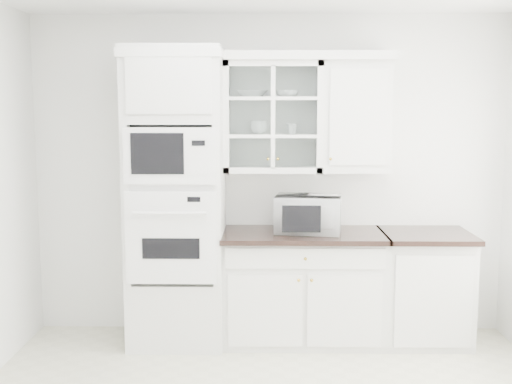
{
  "coord_description": "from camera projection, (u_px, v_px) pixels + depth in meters",
  "views": [
    {
      "loc": [
        -0.03,
        -3.71,
        1.93
      ],
      "look_at": [
        -0.1,
        1.05,
        1.3
      ],
      "focal_mm": 45.0,
      "sensor_mm": 36.0,
      "label": 1
    }
  ],
  "objects": [
    {
      "name": "bowl_a",
      "position": [
        253.0,
        94.0,
        5.23
      ],
      "size": [
        0.3,
        0.3,
        0.06
      ],
      "primitive_type": "imported",
      "rotation": [
        0.0,
        0.0,
        -0.28
      ],
      "color": "white",
      "rests_on": "upper_cabinet_glass"
    },
    {
      "name": "base_cabinet_run",
      "position": [
        303.0,
        286.0,
        5.3
      ],
      "size": [
        1.32,
        0.67,
        0.92
      ],
      "color": "silver",
      "rests_on": "ground"
    },
    {
      "name": "cup_a",
      "position": [
        259.0,
        127.0,
        5.26
      ],
      "size": [
        0.16,
        0.16,
        0.11
      ],
      "primitive_type": "imported",
      "rotation": [
        0.0,
        0.0,
        -0.18
      ],
      "color": "white",
      "rests_on": "upper_cabinet_glass"
    },
    {
      "name": "upper_cabinet_glass",
      "position": [
        273.0,
        117.0,
        5.25
      ],
      "size": [
        0.8,
        0.33,
        0.9
      ],
      "color": "silver",
      "rests_on": "room_shell"
    },
    {
      "name": "upper_cabinet_solid",
      "position": [
        355.0,
        117.0,
        5.24
      ],
      "size": [
        0.55,
        0.33,
        0.9
      ],
      "primitive_type": "cube",
      "color": "silver",
      "rests_on": "room_shell"
    },
    {
      "name": "room_shell",
      "position": [
        270.0,
        131.0,
        4.12
      ],
      "size": [
        4.0,
        3.5,
        2.7
      ],
      "color": "white",
      "rests_on": "ground"
    },
    {
      "name": "cup_b",
      "position": [
        292.0,
        129.0,
        5.26
      ],
      "size": [
        0.12,
        0.12,
        0.09
      ],
      "primitive_type": "imported",
      "rotation": [
        0.0,
        0.0,
        0.23
      ],
      "color": "white",
      "rests_on": "upper_cabinet_glass"
    },
    {
      "name": "extra_base_cabinet",
      "position": [
        424.0,
        287.0,
        5.28
      ],
      "size": [
        0.72,
        0.67,
        0.92
      ],
      "color": "silver",
      "rests_on": "ground"
    },
    {
      "name": "bowl_b",
      "position": [
        287.0,
        94.0,
        5.23
      ],
      "size": [
        0.2,
        0.2,
        0.06
      ],
      "primitive_type": "imported",
      "rotation": [
        0.0,
        0.0,
        -0.11
      ],
      "color": "white",
      "rests_on": "upper_cabinet_glass"
    },
    {
      "name": "crown_molding",
      "position": [
        260.0,
        57.0,
        5.17
      ],
      "size": [
        2.14,
        0.38,
        0.07
      ],
      "primitive_type": "cube",
      "color": "white",
      "rests_on": "room_shell"
    },
    {
      "name": "countertop_microwave",
      "position": [
        308.0,
        213.0,
        5.22
      ],
      "size": [
        0.58,
        0.51,
        0.3
      ],
      "primitive_type": "imported",
      "rotation": [
        0.0,
        0.0,
        2.99
      ],
      "color": "white",
      "rests_on": "base_cabinet_run"
    },
    {
      "name": "oven_column",
      "position": [
        176.0,
        198.0,
        5.19
      ],
      "size": [
        0.76,
        0.68,
        2.4
      ],
      "color": "silver",
      "rests_on": "ground"
    }
  ]
}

